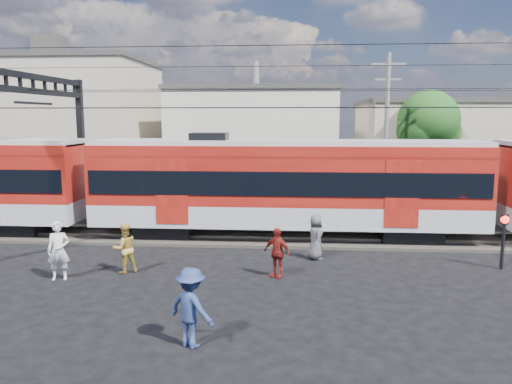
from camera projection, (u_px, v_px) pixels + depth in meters
The scene contains 17 objects.
ground at pixel (254, 310), 13.36m from camera, with size 120.00×120.00×0.00m, color black.
track_bed at pixel (269, 237), 21.23m from camera, with size 70.00×3.40×0.12m, color #2D2823.
rail_near at pixel (268, 239), 20.48m from camera, with size 70.00×0.12×0.12m, color #59544C.
rail_far at pixel (270, 230), 21.95m from camera, with size 70.00×0.12×0.12m, color #59544C.
commuter_train at pixel (291, 183), 20.82m from camera, with size 50.30×3.08×4.17m.
catenary at pixel (66, 117), 21.12m from camera, with size 70.00×9.30×7.52m.
building_west at pixel (55, 123), 37.59m from camera, with size 14.28×10.20×9.30m.
building_midwest at pixel (256, 135), 39.57m from camera, with size 12.24×12.24×7.30m.
building_mideast at pixel (477, 145), 35.49m from camera, with size 16.32×10.20×6.30m.
utility_pole_mid at pixel (386, 128), 27.01m from camera, with size 1.80×0.24×8.50m.
tree_near at pixel (431, 125), 29.81m from camera, with size 3.82×3.64×6.72m.
pedestrian_a at pixel (59, 251), 15.77m from camera, with size 0.69×0.45×1.89m, color silver.
pedestrian_b at pixel (125, 248), 16.47m from camera, with size 0.81×0.63×1.67m, color gold.
pedestrian_c at pixel (191, 308), 11.14m from camera, with size 1.18×0.68×1.83m, color navy.
pedestrian_d at pixel (277, 253), 16.02m from camera, with size 0.96×0.40×1.63m, color maroon.
pedestrian_e at pixel (315, 237), 18.05m from camera, with size 0.80×0.52×1.64m, color #4B4B50.
crossing_signal at pixel (504, 231), 16.81m from camera, with size 0.27×0.27×1.89m.
Camera 1 is at (1.01, -12.69, 5.14)m, focal length 35.00 mm.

